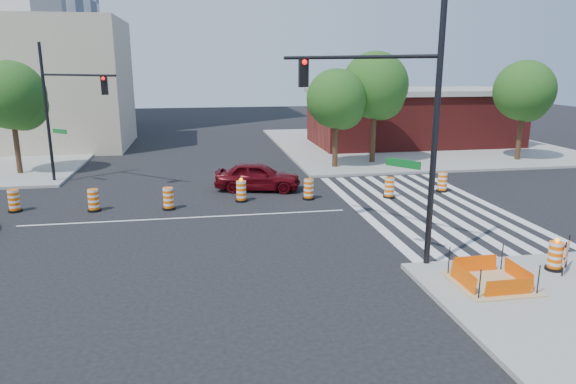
# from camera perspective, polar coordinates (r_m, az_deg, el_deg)

# --- Properties ---
(ground) EXTENTS (120.00, 120.00, 0.00)m
(ground) POSITION_cam_1_polar(r_m,az_deg,el_deg) (22.88, -11.05, -2.83)
(ground) COLOR black
(ground) RESTS_ON ground
(sidewalk_ne) EXTENTS (22.00, 22.00, 0.15)m
(sidewalk_ne) POSITION_cam_1_polar(r_m,az_deg,el_deg) (44.02, 13.51, 5.19)
(sidewalk_ne) COLOR gray
(sidewalk_ne) RESTS_ON ground
(crosswalk_east) EXTENTS (6.75, 13.50, 0.01)m
(crosswalk_east) POSITION_cam_1_polar(r_m,az_deg,el_deg) (25.09, 14.79, -1.52)
(crosswalk_east) COLOR silver
(crosswalk_east) RESTS_ON ground
(lane_centerline) EXTENTS (14.00, 0.12, 0.01)m
(lane_centerline) POSITION_cam_1_polar(r_m,az_deg,el_deg) (22.87, -11.06, -2.82)
(lane_centerline) COLOR silver
(lane_centerline) RESTS_ON ground
(excavation_pit) EXTENTS (2.20, 2.20, 0.90)m
(excavation_pit) POSITION_cam_1_polar(r_m,az_deg,el_deg) (16.64, 21.57, -9.27)
(excavation_pit) COLOR tan
(excavation_pit) RESTS_ON ground
(brick_storefront) EXTENTS (16.50, 8.50, 4.60)m
(brick_storefront) POSITION_cam_1_polar(r_m,az_deg,el_deg) (43.74, 13.68, 8.09)
(brick_storefront) COLOR maroon
(brick_storefront) RESTS_ON ground
(beige_midrise) EXTENTS (14.00, 10.00, 10.00)m
(beige_midrise) POSITION_cam_1_polar(r_m,az_deg,el_deg) (45.72, -26.43, 10.66)
(beige_midrise) COLOR tan
(beige_midrise) RESTS_ON ground
(red_coupe) EXTENTS (4.79, 2.82, 1.53)m
(red_coupe) POSITION_cam_1_polar(r_m,az_deg,el_deg) (27.24, -3.37, 1.78)
(red_coupe) COLOR #52070D
(red_coupe) RESTS_ON ground
(signal_pole_se) EXTENTS (4.03, 5.21, 8.53)m
(signal_pole_se) POSITION_cam_1_polar(r_m,az_deg,el_deg) (17.44, 10.94, 9.47)
(signal_pole_se) COLOR black
(signal_pole_se) RESTS_ON ground
(signal_pole_nw) EXTENTS (4.44, 3.77, 7.53)m
(signal_pole_nw) POSITION_cam_1_polar(r_m,az_deg,el_deg) (30.12, -23.62, 9.25)
(signal_pole_nw) COLOR black
(signal_pole_nw) RESTS_ON ground
(pit_drum) EXTENTS (0.54, 0.54, 1.07)m
(pit_drum) POSITION_cam_1_polar(r_m,az_deg,el_deg) (18.45, 27.55, -6.39)
(pit_drum) COLOR black
(pit_drum) RESTS_ON ground
(barricade) EXTENTS (0.70, 0.70, 1.11)m
(barricade) POSITION_cam_1_polar(r_m,az_deg,el_deg) (18.38, 28.52, -6.03)
(barricade) COLOR #FF6305
(barricade) RESTS_ON ground
(tree_north_b) EXTENTS (3.99, 3.99, 6.78)m
(tree_north_b) POSITION_cam_1_polar(r_m,az_deg,el_deg) (34.49, -28.34, 9.08)
(tree_north_b) COLOR #382314
(tree_north_b) RESTS_ON ground
(tree_north_c) EXTENTS (3.76, 3.71, 6.30)m
(tree_north_c) POSITION_cam_1_polar(r_m,az_deg,el_deg) (32.66, 5.43, 9.91)
(tree_north_c) COLOR #382314
(tree_north_c) RESTS_ON ground
(tree_north_d) EXTENTS (4.34, 4.34, 7.38)m
(tree_north_d) POSITION_cam_1_polar(r_m,az_deg,el_deg) (34.57, 9.69, 11.20)
(tree_north_d) COLOR #382314
(tree_north_d) RESTS_ON ground
(tree_north_e) EXTENTS (4.02, 4.02, 6.83)m
(tree_north_e) POSITION_cam_1_polar(r_m,az_deg,el_deg) (38.46, 24.77, 9.85)
(tree_north_e) COLOR #382314
(tree_north_e) RESTS_ON ground
(median_drum_1) EXTENTS (0.60, 0.60, 1.02)m
(median_drum_1) POSITION_cam_1_polar(r_m,az_deg,el_deg) (26.37, -28.14, -0.94)
(median_drum_1) COLOR black
(median_drum_1) RESTS_ON ground
(median_drum_2) EXTENTS (0.60, 0.60, 1.02)m
(median_drum_2) POSITION_cam_1_polar(r_m,az_deg,el_deg) (24.97, -20.79, -0.93)
(median_drum_2) COLOR black
(median_drum_2) RESTS_ON ground
(median_drum_3) EXTENTS (0.60, 0.60, 1.02)m
(median_drum_3) POSITION_cam_1_polar(r_m,az_deg,el_deg) (24.26, -13.13, -0.80)
(median_drum_3) COLOR black
(median_drum_3) RESTS_ON ground
(median_drum_4) EXTENTS (0.60, 0.60, 1.18)m
(median_drum_4) POSITION_cam_1_polar(r_m,az_deg,el_deg) (25.10, -5.21, 0.03)
(median_drum_4) COLOR black
(median_drum_4) RESTS_ON ground
(median_drum_5) EXTENTS (0.60, 0.60, 1.02)m
(median_drum_5) POSITION_cam_1_polar(r_m,az_deg,el_deg) (25.43, 2.31, 0.24)
(median_drum_5) COLOR black
(median_drum_5) RESTS_ON ground
(median_drum_6) EXTENTS (0.60, 0.60, 1.02)m
(median_drum_6) POSITION_cam_1_polar(r_m,az_deg,el_deg) (26.19, 11.19, 0.39)
(median_drum_6) COLOR black
(median_drum_6) RESTS_ON ground
(median_drum_7) EXTENTS (0.60, 0.60, 1.02)m
(median_drum_7) POSITION_cam_1_polar(r_m,az_deg,el_deg) (28.13, 16.77, 0.99)
(median_drum_7) COLOR black
(median_drum_7) RESTS_ON ground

